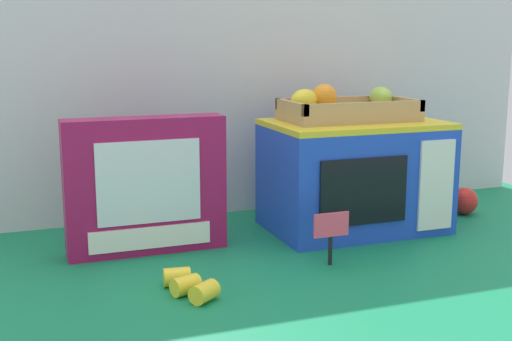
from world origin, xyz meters
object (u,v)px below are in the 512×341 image
object	(u,v)px
food_groups_crate	(345,109)
price_sign	(331,230)
cookie_set_box	(146,186)
loose_toy_apple	(463,201)
toy_microwave	(354,175)
loose_toy_banana	(189,285)

from	to	relation	value
food_groups_crate	price_sign	bearing A→B (deg)	-122.02
cookie_set_box	loose_toy_apple	bearing A→B (deg)	1.77
toy_microwave	loose_toy_banana	world-z (taller)	toy_microwave
toy_microwave	loose_toy_apple	size ratio (longest dim) A/B	5.71
price_sign	cookie_set_box	bearing A→B (deg)	146.74
food_groups_crate	loose_toy_apple	size ratio (longest dim) A/B	4.35
food_groups_crate	loose_toy_apple	distance (m)	0.39
price_sign	loose_toy_banana	world-z (taller)	price_sign
loose_toy_banana	loose_toy_apple	distance (m)	0.80
food_groups_crate	loose_toy_banana	bearing A→B (deg)	-146.73
toy_microwave	loose_toy_apple	world-z (taller)	toy_microwave
food_groups_crate	price_sign	size ratio (longest dim) A/B	2.84
cookie_set_box	food_groups_crate	bearing A→B (deg)	4.40
loose_toy_banana	cookie_set_box	bearing A→B (deg)	94.44
cookie_set_box	loose_toy_banana	size ratio (longest dim) A/B	2.42
toy_microwave	cookie_set_box	size ratio (longest dim) A/B	1.20
loose_toy_banana	loose_toy_apple	xyz separation A→B (m)	(0.75, 0.27, 0.02)
price_sign	loose_toy_apple	size ratio (longest dim) A/B	1.53
price_sign	loose_toy_banana	bearing A→B (deg)	-170.26
toy_microwave	loose_toy_apple	xyz separation A→B (m)	(0.31, 0.02, -0.09)
toy_microwave	loose_toy_banana	distance (m)	0.52
cookie_set_box	price_sign	xyz separation A→B (m)	(0.30, -0.20, -0.07)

